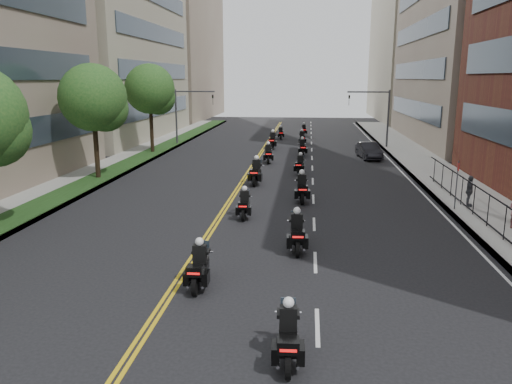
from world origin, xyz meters
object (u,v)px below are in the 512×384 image
motorcycle_5 (302,189)px  motorcycle_8 (268,155)px  motorcycle_2 (199,268)px  motorcycle_7 (300,165)px  motorcycle_3 (297,234)px  motorcycle_1 (288,337)px  parked_sedan (369,151)px  motorcycle_10 (273,141)px  pedestrian_c (470,191)px  motorcycle_12 (281,134)px  motorcycle_11 (302,139)px  motorcycle_4 (244,205)px  motorcycle_13 (304,130)px  motorcycle_9 (302,148)px  motorcycle_6 (256,173)px

motorcycle_5 → motorcycle_8: bearing=99.1°
motorcycle_2 → motorcycle_7: bearing=80.4°
motorcycle_2 → motorcycle_3: (3.09, 3.88, 0.04)m
motorcycle_1 → parked_sedan: 32.39m
motorcycle_7 → motorcycle_10: bearing=110.0°
pedestrian_c → motorcycle_12: bearing=33.7°
motorcycle_10 → motorcycle_11: 4.37m
motorcycle_2 → motorcycle_4: bearing=85.9°
motorcycle_8 → motorcycle_13: size_ratio=1.12×
motorcycle_10 → motorcycle_13: motorcycle_10 is taller
motorcycle_4 → pedestrian_c: size_ratio=1.31×
motorcycle_10 → motorcycle_11: motorcycle_10 is taller
motorcycle_7 → motorcycle_13: bearing=97.2°
motorcycle_2 → pedestrian_c: 16.44m
motorcycle_3 → motorcycle_12: (-2.71, 37.09, -0.09)m
motorcycle_12 → motorcycle_13: 4.54m
motorcycle_9 → motorcycle_11: motorcycle_9 is taller
motorcycle_10 → motorcycle_8: bearing=-86.7°
motorcycle_5 → parked_sedan: (5.46, 15.78, -0.02)m
motorcycle_13 → parked_sedan: size_ratio=0.50×
motorcycle_1 → motorcycle_7: 24.38m
motorcycle_3 → motorcycle_10: motorcycle_10 is taller
motorcycle_9 → motorcycle_10: 4.97m
motorcycle_8 → parked_sedan: 8.89m
motorcycle_10 → pedestrian_c: size_ratio=1.56×
motorcycle_2 → motorcycle_6: 16.34m
motorcycle_9 → motorcycle_13: size_ratio=1.10×
motorcycle_1 → motorcycle_4: bearing=99.4°
motorcycle_6 → pedestrian_c: motorcycle_6 is taller
motorcycle_1 → motorcycle_7: bearing=87.8°
motorcycle_3 → motorcycle_12: motorcycle_3 is taller
motorcycle_8 → motorcycle_13: (2.66, 20.00, -0.08)m
motorcycle_4 → pedestrian_c: (11.50, 2.89, 0.34)m
motorcycle_1 → motorcycle_6: (-2.90, 20.49, 0.10)m
motorcycle_4 → motorcycle_13: 36.38m
pedestrian_c → motorcycle_8: bearing=53.4°
motorcycle_2 → motorcycle_7: (2.94, 20.22, -0.04)m
motorcycle_1 → motorcycle_11: size_ratio=1.00×
motorcycle_1 → parked_sedan: (5.55, 31.91, 0.05)m
motorcycle_3 → motorcycle_11: (-0.26, 32.39, -0.06)m
motorcycle_10 → pedestrian_c: motorcycle_10 is taller
motorcycle_12 → motorcycle_13: size_ratio=0.99×
motorcycle_6 → motorcycle_12: 24.63m
motorcycle_3 → motorcycle_10: 29.20m
motorcycle_11 → parked_sedan: motorcycle_11 is taller
motorcycle_3 → motorcycle_8: bearing=93.7°
motorcycle_12 → pedestrian_c: pedestrian_c is taller
motorcycle_12 → motorcycle_8: bearing=-96.6°
motorcycle_4 → motorcycle_11: bearing=82.6°
motorcycle_10 → motorcycle_12: size_ratio=1.23×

